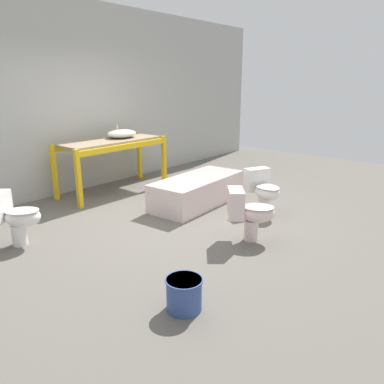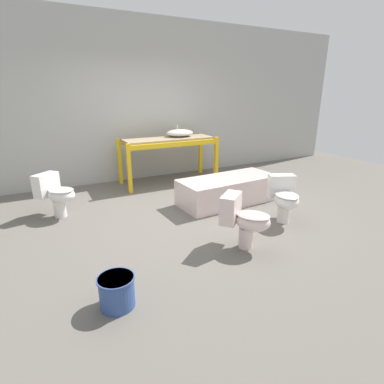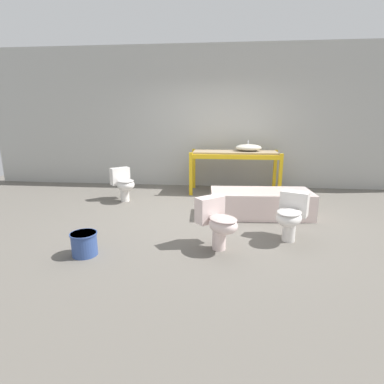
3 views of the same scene
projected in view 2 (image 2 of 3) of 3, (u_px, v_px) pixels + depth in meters
ground_plane at (180, 211)px, 4.70m from camera, size 12.00×12.00×0.00m
warehouse_wall_rear at (133, 101)px, 6.04m from camera, size 10.80×0.08×3.20m
shelving_rack at (168, 145)px, 6.02m from camera, size 1.92×0.75×0.91m
sink_basin at (180, 133)px, 6.13m from camera, size 0.56×0.44×0.23m
bathtub_main at (228, 188)px, 5.01m from camera, size 1.71×0.80×0.44m
toilet_near at (244, 218)px, 3.51m from camera, size 0.63×0.66×0.65m
toilet_far at (284, 197)px, 4.24m from camera, size 0.55×0.66×0.65m
toilet_extra at (56, 193)px, 4.40m from camera, size 0.63×0.65×0.65m
bucket_white at (117, 291)px, 2.58m from camera, size 0.32×0.32×0.28m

